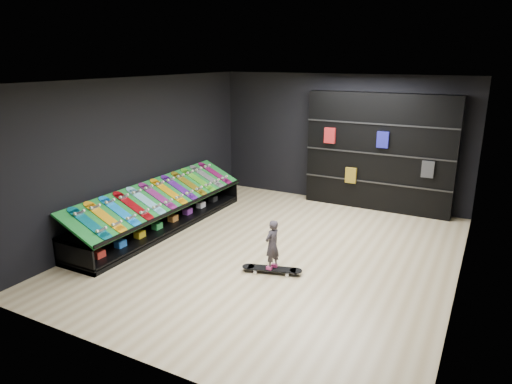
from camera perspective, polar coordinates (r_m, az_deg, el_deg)
The scene contains 23 objects.
floor at distance 8.26m, azimuth 2.44°, elevation -7.48°, with size 6.00×7.00×0.01m, color beige.
ceiling at distance 7.56m, azimuth 2.72°, elevation 13.78°, with size 6.00×7.00×0.01m, color white.
wall_back at distance 10.98m, azimuth 10.48°, elevation 6.50°, with size 6.00×0.02×3.00m, color black.
wall_front at distance 4.99m, azimuth -15.02°, elevation -5.96°, with size 6.00×0.02×3.00m, color black.
wall_left at distance 9.42m, azimuth -14.20°, elevation 4.64°, with size 0.02×7.00×3.00m, color black.
wall_right at distance 7.08m, azimuth 25.07°, elevation -0.30°, with size 0.02×7.00×3.00m, color black.
display_rack at distance 9.47m, azimuth -11.63°, elevation -3.01°, with size 0.90×4.50×0.50m, color black, non-canonical shape.
turf_ramp at distance 9.29m, azimuth -11.56°, elevation -0.38°, with size 1.00×4.50×0.04m, color #106B21.
back_shelving at distance 10.60m, azimuth 15.12°, elevation 4.80°, with size 3.28×0.38×2.62m, color black.
floor_skateboard at distance 7.49m, azimuth 2.00°, elevation -9.80°, with size 0.98×0.22×0.09m, color black, non-canonical shape.
child at distance 7.36m, azimuth 2.02°, elevation -7.75°, with size 0.19×0.13×0.49m, color black.
display_board_0 at distance 7.98m, azimuth -20.11°, elevation -3.70°, with size 0.98×0.22×0.09m, color #0C8C99, non-canonical shape.
display_board_1 at distance 8.20m, azimuth -18.34°, elevation -2.99°, with size 0.98×0.22×0.09m, color orange, non-canonical shape.
display_board_2 at distance 8.43m, azimuth -16.67°, elevation -2.32°, with size 0.98×0.22×0.09m, color blue, non-canonical shape.
display_board_3 at distance 8.66m, azimuth -15.09°, elevation -1.68°, with size 0.98×0.22×0.09m, color red, non-canonical shape.
display_board_4 at distance 8.90m, azimuth -13.60°, elevation -1.08°, with size 0.98×0.22×0.09m, color #0CB2E5, non-canonical shape.
display_board_5 at distance 9.15m, azimuth -12.18°, elevation -0.50°, with size 0.98×0.22×0.09m, color #2626BF, non-canonical shape.
display_board_6 at distance 9.41m, azimuth -10.85°, elevation 0.04°, with size 0.98×0.22×0.09m, color yellow, non-canonical shape.
display_board_7 at distance 9.67m, azimuth -9.58°, elevation 0.56°, with size 0.98×0.22×0.09m, color purple, non-canonical shape.
display_board_8 at distance 9.93m, azimuth -8.38°, elevation 1.04°, with size 0.98×0.22×0.09m, color yellow, non-canonical shape.
display_board_9 at distance 10.20m, azimuth -7.24°, elevation 1.50°, with size 0.98×0.22×0.09m, color green, non-canonical shape.
display_board_10 at distance 10.47m, azimuth -6.16°, elevation 1.94°, with size 0.98×0.22×0.09m, color black, non-canonical shape.
display_board_11 at distance 10.75m, azimuth -5.14°, elevation 2.35°, with size 0.98×0.22×0.09m, color #E5198C, non-canonical shape.
Camera 1 is at (3.22, -6.83, 3.36)m, focal length 32.00 mm.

